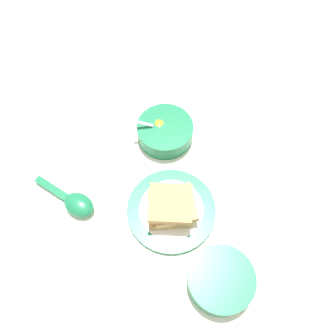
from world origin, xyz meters
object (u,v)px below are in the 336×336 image
egg_bowl (165,131)px  toast_plate (171,210)px  toast_sandwich (171,206)px  soup_spoon (75,203)px  congee_bowl (221,280)px

egg_bowl → toast_plate: (-0.02, -0.21, -0.02)m
toast_plate → toast_sandwich: toast_sandwich is taller
egg_bowl → toast_sandwich: egg_bowl is taller
toast_plate → soup_spoon: 0.23m
toast_sandwich → congee_bowl: 0.19m
toast_sandwich → soup_spoon: 0.23m
egg_bowl → congee_bowl: (0.04, -0.38, 0.00)m
soup_spoon → toast_sandwich: bearing=-15.7°
egg_bowl → toast_plate: egg_bowl is taller
toast_plate → toast_sandwich: bearing=-109.8°
toast_plate → congee_bowl: congee_bowl is taller
soup_spoon → congee_bowl: congee_bowl is taller
egg_bowl → toast_plate: 0.21m
toast_plate → toast_sandwich: size_ratio=1.83×
egg_bowl → congee_bowl: size_ratio=1.10×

